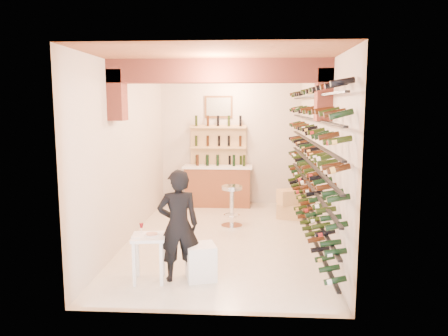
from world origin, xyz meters
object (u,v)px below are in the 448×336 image
back_counter (218,185)px  crate_lower (290,211)px  person (178,225)px  wine_rack (307,158)px  white_stool (201,262)px  chrome_barstool (232,203)px  tasting_table (149,244)px

back_counter → crate_lower: size_ratio=3.06×
back_counter → person: bearing=-92.6°
wine_rack → back_counter: 3.38m
wine_rack → white_stool: size_ratio=11.15×
crate_lower → chrome_barstool: bearing=-149.8°
white_stool → person: (-0.31, -0.05, 0.55)m
wine_rack → back_counter: wine_rack is taller
wine_rack → tasting_table: 3.35m
wine_rack → back_counter: (-1.83, 2.65, -1.02)m
back_counter → white_stool: bearing=-88.7°
wine_rack → crate_lower: (-0.13, 1.54, -1.38)m
white_stool → chrome_barstool: chrome_barstool is taller
back_counter → tasting_table: back_counter is taller
person → white_stool: bearing=171.9°
tasting_table → crate_lower: size_ratio=1.46×
chrome_barstool → crate_lower: 1.51m
back_counter → crate_lower: 2.06m
person → crate_lower: 4.05m
wine_rack → person: 2.94m
white_stool → chrome_barstool: (0.33, 2.73, 0.24)m
wine_rack → person: wine_rack is taller
wine_rack → chrome_barstool: (-1.40, 0.80, -1.05)m
wine_rack → white_stool: bearing=-131.9°
chrome_barstool → crate_lower: bearing=30.2°
back_counter → tasting_table: 4.73m
wine_rack → back_counter: bearing=124.7°
tasting_table → wine_rack: bearing=31.9°
tasting_table → chrome_barstool: 3.03m
back_counter → person: person is taller
chrome_barstool → back_counter: bearing=103.1°
person → tasting_table: bearing=-8.2°
wine_rack → tasting_table: bearing=-140.3°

